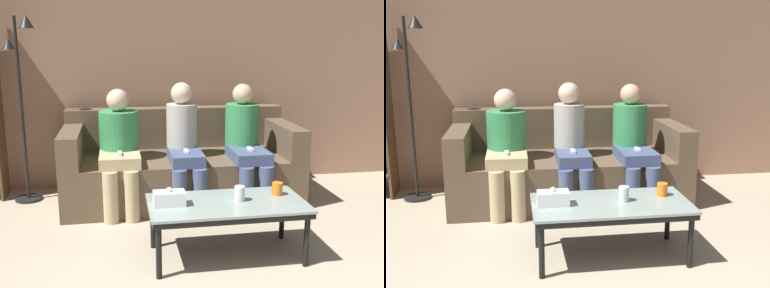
{
  "view_description": "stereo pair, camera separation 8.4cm",
  "coord_description": "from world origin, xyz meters",
  "views": [
    {
      "loc": [
        -0.6,
        -1.3,
        1.51
      ],
      "look_at": [
        0.0,
        2.26,
        0.7
      ],
      "focal_mm": 42.0,
      "sensor_mm": 36.0,
      "label": 1
    },
    {
      "loc": [
        -0.52,
        -1.31,
        1.51
      ],
      "look_at": [
        0.0,
        2.26,
        0.7
      ],
      "focal_mm": 42.0,
      "sensor_mm": 36.0,
      "label": 2
    }
  ],
  "objects": [
    {
      "name": "cup_near_left",
      "position": [
        0.55,
        1.71,
        0.47
      ],
      "size": [
        0.08,
        0.08,
        0.1
      ],
      "color": "orange",
      "rests_on": "coffee_table"
    },
    {
      "name": "wall_back",
      "position": [
        0.0,
        3.51,
        1.3
      ],
      "size": [
        12.0,
        0.06,
        2.6
      ],
      "color": "#9E755B",
      "rests_on": "ground_plane"
    },
    {
      "name": "seated_person_mid_left",
      "position": [
        0.0,
        2.72,
        0.62
      ],
      "size": [
        0.31,
        0.68,
        1.16
      ],
      "color": "#47567A",
      "rests_on": "ground_plane"
    },
    {
      "name": "seated_person_mid_right",
      "position": [
        0.59,
        2.72,
        0.61
      ],
      "size": [
        0.32,
        0.72,
        1.14
      ],
      "color": "#47567A",
      "rests_on": "ground_plane"
    },
    {
      "name": "standing_lamp",
      "position": [
        -1.48,
        3.14,
        1.09
      ],
      "size": [
        0.31,
        0.26,
        1.77
      ],
      "color": "black",
      "rests_on": "ground_plane"
    },
    {
      "name": "seated_person_left_end",
      "position": [
        -0.59,
        2.74,
        0.61
      ],
      "size": [
        0.36,
        0.68,
        1.11
      ],
      "color": "tan",
      "rests_on": "ground_plane"
    },
    {
      "name": "couch",
      "position": [
        0.0,
        2.95,
        0.32
      ],
      "size": [
        2.23,
        0.97,
        0.87
      ],
      "color": "brown",
      "rests_on": "ground_plane"
    },
    {
      "name": "coffee_table",
      "position": [
        0.14,
        1.63,
        0.38
      ],
      "size": [
        1.12,
        0.57,
        0.42
      ],
      "color": "#8C9E99",
      "rests_on": "ground_plane"
    },
    {
      "name": "cup_near_right",
      "position": [
        0.24,
        1.63,
        0.47
      ],
      "size": [
        0.07,
        0.07,
        0.11
      ],
      "color": "silver",
      "rests_on": "coffee_table"
    },
    {
      "name": "tissue_box",
      "position": [
        -0.27,
        1.63,
        0.47
      ],
      "size": [
        0.22,
        0.12,
        0.13
      ],
      "color": "white",
      "rests_on": "coffee_table"
    }
  ]
}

